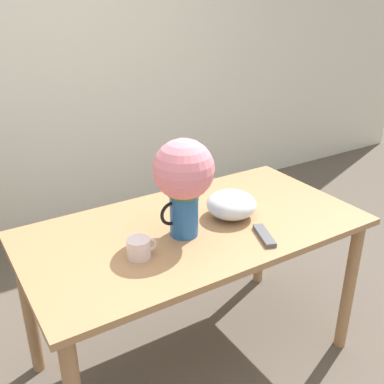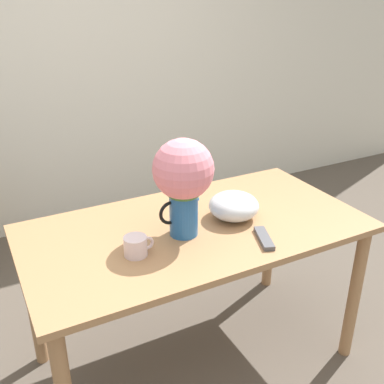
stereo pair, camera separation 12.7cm
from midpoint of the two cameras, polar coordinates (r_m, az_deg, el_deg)
name	(u,v)px [view 2 (the right image)]	position (r m, az deg, el deg)	size (l,w,h in m)	color
wall_back	(59,57)	(3.44, -15.45, 16.15)	(8.00, 0.05, 2.60)	silver
table	(195,245)	(2.08, 2.20, -6.75)	(1.53, 0.81, 0.77)	#A3754C
flower_vase	(183,177)	(1.84, 0.85, 1.85)	(0.26, 0.26, 0.43)	#235B9E
coffee_mug	(136,246)	(1.80, -5.10, -6.88)	(0.13, 0.09, 0.08)	silver
white_bowl	(234,206)	(2.08, 7.07, -1.78)	(0.23, 0.23, 0.12)	silver
remote_control	(264,238)	(1.94, 11.00, -5.82)	(0.11, 0.18, 0.02)	#4C4C51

